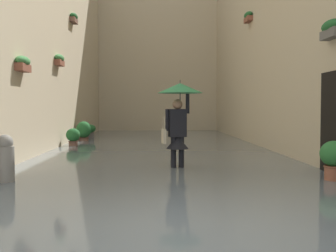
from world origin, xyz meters
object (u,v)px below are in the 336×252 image
mooring_bollard (5,162)px  potted_plant_near_right (73,137)px  potted_plant_near_left (334,160)px  potted_plant_mid_right (84,131)px  person_wading (179,109)px  potted_plant_far_right (90,131)px

mooring_bollard → potted_plant_near_right: bearing=-88.7°
potted_plant_near_left → potted_plant_near_right: 9.46m
potted_plant_near_right → potted_plant_mid_right: bearing=-89.8°
potted_plant_mid_right → potted_plant_near_right: (-0.01, 2.27, -0.08)m
person_wading → potted_plant_near_right: person_wading is taller
potted_plant_near_right → potted_plant_near_left: bearing=130.3°
person_wading → potted_plant_far_right: 9.74m
person_wading → potted_plant_near_right: (3.37, -5.47, -1.01)m
potted_plant_mid_right → potted_plant_near_left: (-6.12, 9.49, -0.01)m
potted_plant_mid_right → mooring_bollard: (-0.17, 9.48, -0.03)m
person_wading → potted_plant_mid_right: person_wading is taller
potted_plant_far_right → potted_plant_mid_right: bearing=88.5°
person_wading → mooring_bollard: (3.20, 1.74, -0.96)m
person_wading → potted_plant_near_right: size_ratio=2.77×
potted_plant_far_right → mooring_bollard: 10.84m
person_wading → potted_plant_near_right: 6.50m
potted_plant_mid_right → potted_plant_near_right: potted_plant_mid_right is taller
potted_plant_near_left → potted_plant_near_right: size_ratio=1.15×
potted_plant_near_left → potted_plant_far_right: 12.44m
potted_plant_far_right → potted_plant_near_right: bearing=89.5°
potted_plant_mid_right → potted_plant_far_right: size_ratio=1.23×
person_wading → mooring_bollard: size_ratio=2.10×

